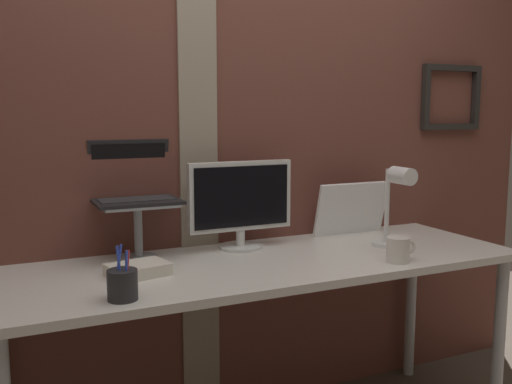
{
  "coord_description": "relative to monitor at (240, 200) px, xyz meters",
  "views": [
    {
      "loc": [
        -0.92,
        -1.83,
        1.34
      ],
      "look_at": [
        0.01,
        0.18,
        1.02
      ],
      "focal_mm": 39.92,
      "sensor_mm": 36.0,
      "label": 1
    }
  ],
  "objects": [
    {
      "name": "laptop",
      "position": [
        -0.43,
        0.07,
        0.08
      ],
      "size": [
        0.32,
        0.27,
        0.24
      ],
      "color": "black",
      "rests_on": "laptop_stand"
    },
    {
      "name": "desk",
      "position": [
        0.02,
        -0.21,
        -0.28
      ],
      "size": [
        2.01,
        0.67,
        0.77
      ],
      "color": "silver",
      "rests_on": "ground_plane"
    },
    {
      "name": "paper_clutter_stack",
      "position": [
        -0.48,
        -0.21,
        -0.18
      ],
      "size": [
        0.22,
        0.18,
        0.04
      ],
      "primitive_type": "cube",
      "rotation": [
        0.0,
        0.0,
        0.21
      ],
      "color": "silver",
      "rests_on": "desk"
    },
    {
      "name": "brick_wall_back",
      "position": [
        0.01,
        0.18,
        0.33
      ],
      "size": [
        3.32,
        0.16,
        2.61
      ],
      "color": "brown",
      "rests_on": "ground_plane"
    },
    {
      "name": "whiteboard_panel",
      "position": [
        0.57,
        0.03,
        -0.08
      ],
      "size": [
        0.37,
        0.08,
        0.25
      ],
      "primitive_type": "cube",
      "rotation": [
        0.25,
        0.0,
        0.0
      ],
      "color": "white",
      "rests_on": "desk"
    },
    {
      "name": "monitor",
      "position": [
        0.0,
        0.0,
        0.0
      ],
      "size": [
        0.45,
        0.18,
        0.36
      ],
      "color": "silver",
      "rests_on": "desk"
    },
    {
      "name": "laptop_stand",
      "position": [
        -0.43,
        0.0,
        -0.05
      ],
      "size": [
        0.28,
        0.22,
        0.22
      ],
      "color": "gray",
      "rests_on": "desk"
    },
    {
      "name": "coffee_mug",
      "position": [
        0.45,
        -0.45,
        -0.15
      ],
      "size": [
        0.13,
        0.09,
        0.1
      ],
      "color": "silver",
      "rests_on": "desk"
    },
    {
      "name": "desk_lamp",
      "position": [
        0.58,
        -0.27,
        0.01
      ],
      "size": [
        0.12,
        0.2,
        0.34
      ],
      "color": "white",
      "rests_on": "desk"
    },
    {
      "name": "pen_cup",
      "position": [
        -0.58,
        -0.45,
        -0.15
      ],
      "size": [
        0.09,
        0.09,
        0.17
      ],
      "color": "#262628",
      "rests_on": "desk"
    }
  ]
}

